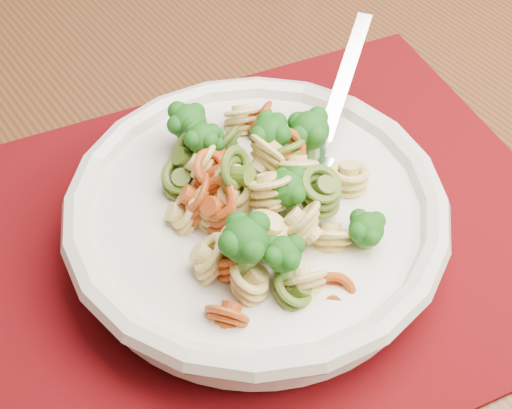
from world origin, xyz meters
TOP-DOWN VIEW (x-y plane):
  - dining_table at (-0.47, 0.55)m, footprint 1.36×0.87m
  - placemat at (-0.50, 0.51)m, footprint 0.50×0.42m
  - pasta_bowl at (-0.50, 0.51)m, footprint 0.26×0.26m
  - pasta_broccoli_heap at (-0.50, 0.51)m, footprint 0.22×0.22m
  - fork at (-0.45, 0.50)m, footprint 0.16×0.12m

SIDE VIEW (x-z plane):
  - dining_table at x=-0.47m, z-range 0.28..1.07m
  - placemat at x=-0.50m, z-range 0.79..0.79m
  - pasta_bowl at x=-0.50m, z-range 0.80..0.84m
  - fork at x=-0.45m, z-range 0.80..0.87m
  - pasta_broccoli_heap at x=-0.50m, z-range 0.80..0.87m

